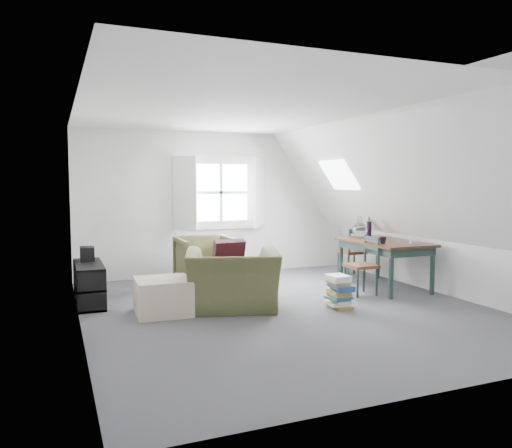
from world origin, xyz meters
name	(u,v)px	position (x,y,z in m)	size (l,w,h in m)	color
floor	(287,309)	(0.00, 0.00, 0.00)	(5.50, 5.50, 0.00)	#49494D
ceiling	(288,112)	(0.00, 0.00, 2.50)	(5.50, 5.50, 0.00)	white
wall_back	(220,204)	(0.00, 2.75, 1.25)	(5.00, 5.00, 0.00)	silver
wall_front	(445,233)	(0.00, -2.75, 1.25)	(5.00, 5.00, 0.00)	silver
wall_left	(78,218)	(-2.50, 0.00, 1.25)	(5.50, 5.50, 0.00)	silver
wall_right	(442,208)	(2.50, 0.00, 1.25)	(5.50, 5.50, 0.00)	silver
slope_left	(165,170)	(-1.55, 0.00, 1.78)	(5.50, 5.50, 0.00)	white
slope_right	(389,172)	(1.55, 0.00, 1.78)	(5.50, 5.50, 0.00)	white
dormer_window	(221,193)	(0.00, 2.68, 1.45)	(1.71, 0.35, 1.30)	white
skylight	(339,175)	(1.55, 1.30, 1.75)	(0.55, 0.75, 0.04)	white
armchair_near	(232,309)	(-0.64, 0.29, 0.00)	(1.17, 1.02, 0.76)	#464A25
armchair_far	(206,286)	(-0.56, 1.80, 0.00)	(0.84, 0.87, 0.79)	#464A25
throw_pillow	(228,255)	(-0.64, 0.44, 0.68)	(0.41, 0.12, 0.41)	#380F1B
ottoman	(163,296)	(-1.52, 0.39, 0.22)	(0.66, 0.66, 0.44)	#C2AA96
dining_table	(384,247)	(1.96, 0.62, 0.64)	(0.88, 1.47, 0.74)	#351D0F
demijohn	(360,229)	(1.81, 1.07, 0.88)	(0.24, 0.24, 0.34)	silver
vase_twigs	(369,228)	(2.06, 1.17, 0.88)	(0.08, 0.09, 0.63)	black
cup	(383,244)	(1.71, 0.32, 0.74)	(0.11, 0.11, 0.10)	black
paper_box	(415,242)	(2.16, 0.17, 0.76)	(0.13, 0.08, 0.04)	white
dining_chair_far	(353,251)	(2.02, 1.59, 0.44)	(0.40, 0.40, 0.85)	brown
dining_chair_near	(363,265)	(1.39, 0.35, 0.44)	(0.40, 0.40, 0.84)	brown
media_shelf	(89,286)	(-2.33, 1.23, 0.25)	(0.36, 1.07, 0.55)	black
electronics_box	(87,254)	(-2.33, 1.52, 0.64)	(0.19, 0.26, 0.21)	black
magazine_stack	(339,291)	(0.67, -0.18, 0.21)	(0.32, 0.38, 0.43)	#B29933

